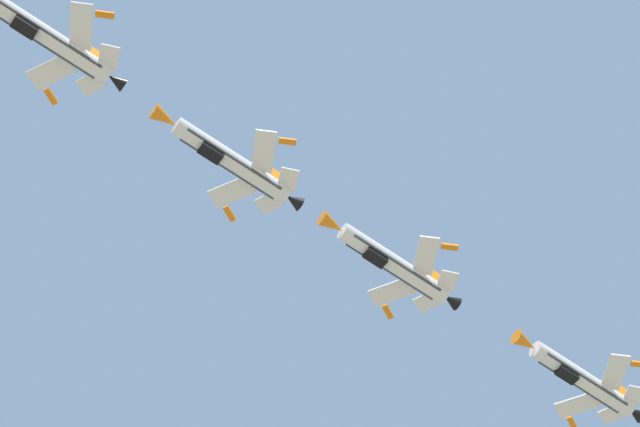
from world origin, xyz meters
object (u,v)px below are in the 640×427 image
fighter_jet_lead (46,36)px  fighter_jet_left_wing (229,159)px  fighter_jet_left_outer (580,378)px  fighter_jet_right_wing (392,262)px

fighter_jet_lead → fighter_jet_left_wing: (6.90, 17.91, -0.63)m
fighter_jet_left_wing → fighter_jet_left_outer: (16.32, 36.07, -2.99)m
fighter_jet_lead → fighter_jet_left_wing: bearing=-89.2°
fighter_jet_left_wing → fighter_jet_right_wing: bearing=-91.1°
fighter_jet_lead → fighter_jet_right_wing: bearing=-90.2°
fighter_jet_left_wing → fighter_jet_right_wing: 18.04m
fighter_jet_lead → fighter_jet_left_outer: (23.21, 53.98, -3.61)m
fighter_jet_left_wing → fighter_jet_left_outer: fighter_jet_left_wing is taller
fighter_jet_lead → fighter_jet_right_wing: fighter_jet_lead is taller
fighter_jet_lead → fighter_jet_right_wing: 37.24m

